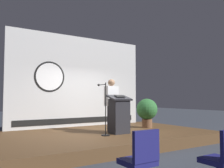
{
  "coord_description": "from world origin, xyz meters",
  "views": [
    {
      "loc": [
        -3.75,
        -6.36,
        1.33
      ],
      "look_at": [
        0.23,
        -0.07,
        1.78
      ],
      "focal_mm": 38.37,
      "sensor_mm": 36.0,
      "label": 1
    }
  ],
  "objects_px": {
    "microphone_stand": "(105,117)",
    "audience_chair_right": "(224,156)",
    "speaker_person": "(111,105)",
    "podium": "(119,115)",
    "audience_chair_left": "(141,157)",
    "potted_plant": "(147,110)"
  },
  "relations": [
    {
      "from": "podium",
      "to": "microphone_stand",
      "type": "relative_size",
      "value": 0.77
    },
    {
      "from": "podium",
      "to": "speaker_person",
      "type": "relative_size",
      "value": 0.7
    },
    {
      "from": "speaker_person",
      "to": "audience_chair_right",
      "type": "xyz_separation_m",
      "value": [
        -0.74,
        -4.25,
        -0.64
      ]
    },
    {
      "from": "microphone_stand",
      "to": "potted_plant",
      "type": "height_order",
      "value": "microphone_stand"
    },
    {
      "from": "speaker_person",
      "to": "potted_plant",
      "type": "height_order",
      "value": "speaker_person"
    },
    {
      "from": "speaker_person",
      "to": "potted_plant",
      "type": "relative_size",
      "value": 1.6
    },
    {
      "from": "podium",
      "to": "audience_chair_right",
      "type": "bearing_deg",
      "value": -100.75
    },
    {
      "from": "audience_chair_left",
      "to": "microphone_stand",
      "type": "bearing_deg",
      "value": 68.42
    },
    {
      "from": "audience_chair_left",
      "to": "speaker_person",
      "type": "bearing_deg",
      "value": 63.74
    },
    {
      "from": "microphone_stand",
      "to": "audience_chair_right",
      "type": "distance_m",
      "value": 3.69
    },
    {
      "from": "speaker_person",
      "to": "audience_chair_right",
      "type": "bearing_deg",
      "value": -99.9
    },
    {
      "from": "potted_plant",
      "to": "speaker_person",
      "type": "bearing_deg",
      "value": -174.3
    },
    {
      "from": "podium",
      "to": "potted_plant",
      "type": "bearing_deg",
      "value": 21.58
    },
    {
      "from": "potted_plant",
      "to": "audience_chair_left",
      "type": "distance_m",
      "value": 5.12
    },
    {
      "from": "podium",
      "to": "audience_chair_left",
      "type": "distance_m",
      "value": 3.65
    },
    {
      "from": "podium",
      "to": "potted_plant",
      "type": "distance_m",
      "value": 1.74
    },
    {
      "from": "podium",
      "to": "audience_chair_left",
      "type": "relative_size",
      "value": 1.28
    },
    {
      "from": "speaker_person",
      "to": "microphone_stand",
      "type": "relative_size",
      "value": 1.11
    },
    {
      "from": "podium",
      "to": "audience_chair_left",
      "type": "height_order",
      "value": "podium"
    },
    {
      "from": "potted_plant",
      "to": "microphone_stand",
      "type": "bearing_deg",
      "value": -161.37
    },
    {
      "from": "speaker_person",
      "to": "microphone_stand",
      "type": "height_order",
      "value": "speaker_person"
    },
    {
      "from": "potted_plant",
      "to": "audience_chair_right",
      "type": "relative_size",
      "value": 1.15
    }
  ]
}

